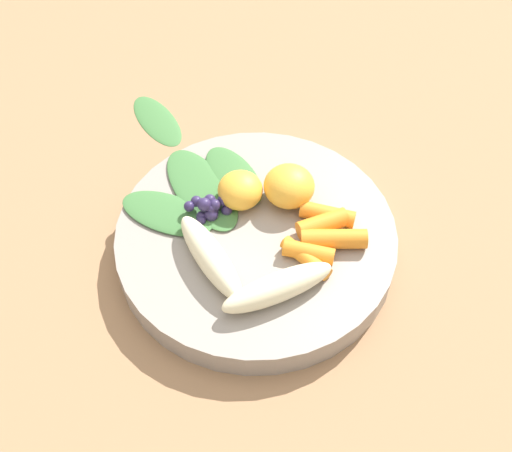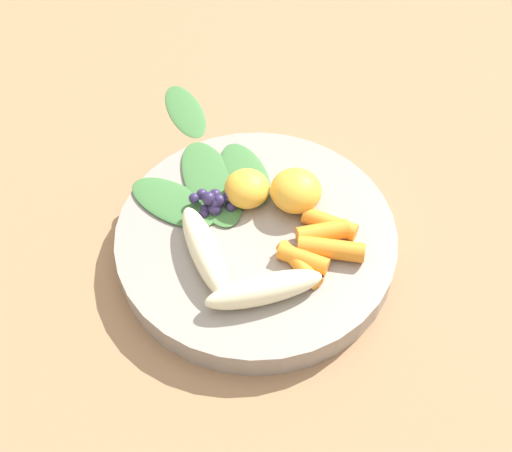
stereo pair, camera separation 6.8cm
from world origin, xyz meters
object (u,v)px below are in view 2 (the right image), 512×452
Objects in this scene: orange_segment_near at (247,189)px; kale_leaf_stray at (185,110)px; bowl at (256,241)px; banana_peeled_left at (264,289)px; banana_peeled_right at (205,251)px.

orange_segment_near reaches higher than kale_leaf_stray.
kale_leaf_stray is (-0.11, 0.15, -0.05)m from orange_segment_near.
bowl is 2.53× the size of banana_peeled_left.
kale_leaf_stray is at bearing 128.10° from orange_segment_near.
kale_leaf_stray is (-0.13, 0.19, -0.01)m from bowl.
banana_peeled_right is 0.25m from kale_leaf_stray.
orange_segment_near reaches higher than banana_peeled_right.
orange_segment_near is 0.19m from kale_leaf_stray.
banana_peeled_right is 2.42× the size of orange_segment_near.
orange_segment_near reaches higher than bowl.
banana_peeled_left is at bearing -71.23° from bowl.
bowl is at bearing 79.88° from banana_peeled_left.
banana_peeled_left reaches higher than kale_leaf_stray.
banana_peeled_right is 1.12× the size of kale_leaf_stray.
banana_peeled_left is 2.42× the size of orange_segment_near.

